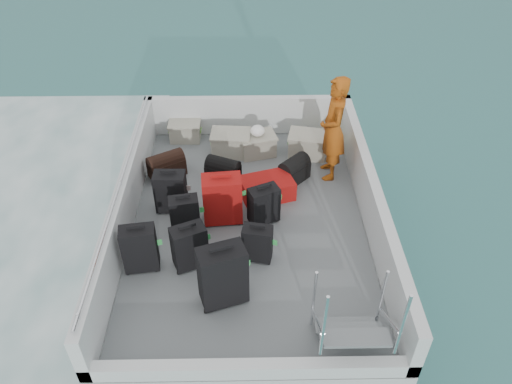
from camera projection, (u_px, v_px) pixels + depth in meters
ground at (249, 251)px, 7.62m from camera, size 160.00×160.00×0.00m
ferry_hull at (249, 237)px, 7.43m from camera, size 3.60×5.00×0.60m
deck at (249, 222)px, 7.24m from camera, size 3.30×4.70×0.02m
deck_fittings at (274, 217)px, 6.75m from camera, size 3.60×5.00×0.90m
suitcase_0 at (140, 249)px, 6.32m from camera, size 0.47×0.31×0.68m
suitcase_1 at (185, 216)px, 6.87m from camera, size 0.43×0.29×0.60m
suitcase_2 at (171, 192)px, 7.23m from camera, size 0.46×0.28×0.65m
suitcase_3 at (223, 276)px, 5.87m from camera, size 0.63×0.48×0.83m
suitcase_4 at (190, 247)px, 6.37m from camera, size 0.50×0.41×0.64m
suitcase_5 at (222, 200)px, 7.02m from camera, size 0.57×0.38×0.75m
suitcase_6 at (257, 244)px, 6.49m from camera, size 0.42×0.30×0.54m
suitcase_7 at (264, 205)px, 7.05m from camera, size 0.48×0.39×0.59m
suitcase_8 at (267, 188)px, 7.59m from camera, size 0.89×0.71×0.30m
duffel_0 at (167, 167)px, 8.00m from camera, size 0.64×0.55×0.32m
duffel_1 at (223, 172)px, 7.88m from camera, size 0.59×0.48×0.32m
duffel_2 at (294, 171)px, 7.90m from camera, size 0.55×0.55×0.32m
crate_0 at (185, 132)px, 8.82m from camera, size 0.52×0.37×0.31m
crate_1 at (231, 144)px, 8.46m from camera, size 0.65×0.47×0.38m
crate_2 at (257, 145)px, 8.46m from camera, size 0.65×0.52×0.34m
crate_3 at (308, 145)px, 8.43m from camera, size 0.69×0.55×0.37m
yellow_bag at (331, 139)px, 8.72m from camera, size 0.28×0.26×0.22m
white_bag at (257, 132)px, 8.29m from camera, size 0.24×0.24×0.18m
passenger at (333, 129)px, 7.58m from camera, size 0.42×0.64×1.70m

